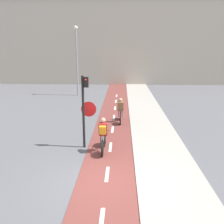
% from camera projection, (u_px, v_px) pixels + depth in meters
% --- Properties ---
extents(ground_plane, '(120.00, 120.00, 0.00)m').
position_uv_depth(ground_plane, '(106.00, 182.00, 8.41)').
color(ground_plane, '#5B5B60').
extents(bike_lane, '(2.01, 60.00, 0.02)m').
position_uv_depth(bike_lane, '(106.00, 181.00, 8.42)').
color(bike_lane, brown).
rests_on(bike_lane, ground_plane).
extents(sidewalk_strip, '(2.40, 60.00, 0.05)m').
position_uv_depth(sidewalk_strip, '(172.00, 183.00, 8.32)').
color(sidewalk_strip, '#A8A399').
rests_on(sidewalk_strip, ground_plane).
extents(building_row_background, '(60.00, 5.20, 11.68)m').
position_uv_depth(building_row_background, '(119.00, 36.00, 31.54)').
color(building_row_background, '#B2A899').
rests_on(building_row_background, ground_plane).
extents(traffic_light_pole, '(0.67, 0.25, 3.24)m').
position_uv_depth(traffic_light_pole, '(85.00, 104.00, 10.85)').
color(traffic_light_pole, black).
rests_on(traffic_light_pole, ground_plane).
extents(street_lamp_far, '(0.36, 0.36, 6.29)m').
position_uv_depth(street_lamp_far, '(77.00, 53.00, 22.74)').
color(street_lamp_far, gray).
rests_on(street_lamp_far, ground_plane).
extents(cyclist_near, '(0.46, 1.73, 1.52)m').
position_uv_depth(cyclist_near, '(103.00, 136.00, 10.70)').
color(cyclist_near, black).
rests_on(cyclist_near, ground_plane).
extents(cyclist_far, '(0.46, 1.68, 1.50)m').
position_uv_depth(cyclist_far, '(120.00, 112.00, 14.96)').
color(cyclist_far, black).
rests_on(cyclist_far, ground_plane).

